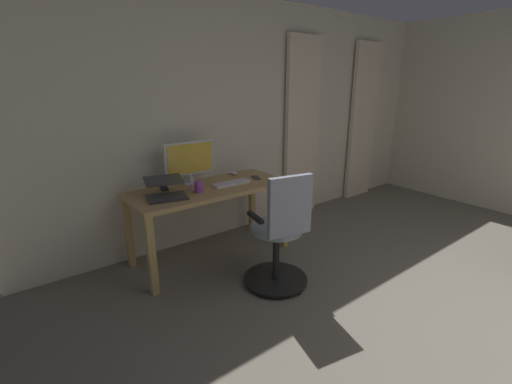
{
  "coord_description": "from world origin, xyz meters",
  "views": [
    {
      "loc": [
        2.6,
        -0.09,
        1.71
      ],
      "look_at": [
        0.92,
        -2.29,
        0.82
      ],
      "focal_mm": 24.18,
      "sensor_mm": 36.0,
      "label": 1
    }
  ],
  "objects_px": {
    "computer_monitor": "(190,160)",
    "mug_coffee": "(198,187)",
    "office_chair": "(280,236)",
    "cell_phone_face_up": "(256,178)",
    "desk": "(210,196)",
    "laptop": "(166,191)",
    "computer_mouse": "(234,173)",
    "cell_phone_by_monitor": "(164,188)",
    "computer_keyboard": "(231,183)"
  },
  "relations": [
    {
      "from": "computer_monitor",
      "to": "mug_coffee",
      "type": "bearing_deg",
      "value": 75.57
    },
    {
      "from": "office_chair",
      "to": "mug_coffee",
      "type": "distance_m",
      "value": 0.88
    },
    {
      "from": "computer_monitor",
      "to": "cell_phone_face_up",
      "type": "height_order",
      "value": "computer_monitor"
    },
    {
      "from": "desk",
      "to": "laptop",
      "type": "bearing_deg",
      "value": 5.48
    },
    {
      "from": "computer_monitor",
      "to": "cell_phone_face_up",
      "type": "relative_size",
      "value": 3.56
    },
    {
      "from": "computer_mouse",
      "to": "cell_phone_by_monitor",
      "type": "height_order",
      "value": "computer_mouse"
    },
    {
      "from": "computer_monitor",
      "to": "computer_keyboard",
      "type": "height_order",
      "value": "computer_monitor"
    },
    {
      "from": "office_chair",
      "to": "computer_monitor",
      "type": "xyz_separation_m",
      "value": [
        0.27,
        -1.05,
        0.5
      ]
    },
    {
      "from": "desk",
      "to": "cell_phone_face_up",
      "type": "height_order",
      "value": "cell_phone_face_up"
    },
    {
      "from": "office_chair",
      "to": "cell_phone_face_up",
      "type": "distance_m",
      "value": 0.93
    },
    {
      "from": "computer_keyboard",
      "to": "mug_coffee",
      "type": "distance_m",
      "value": 0.38
    },
    {
      "from": "cell_phone_by_monitor",
      "to": "computer_keyboard",
      "type": "bearing_deg",
      "value": 171.5
    },
    {
      "from": "desk",
      "to": "office_chair",
      "type": "bearing_deg",
      "value": 102.2
    },
    {
      "from": "computer_monitor",
      "to": "desk",
      "type": "bearing_deg",
      "value": 112.79
    },
    {
      "from": "computer_monitor",
      "to": "mug_coffee",
      "type": "xyz_separation_m",
      "value": [
        0.08,
        0.31,
        -0.18
      ]
    },
    {
      "from": "desk",
      "to": "mug_coffee",
      "type": "bearing_deg",
      "value": 28.87
    },
    {
      "from": "office_chair",
      "to": "computer_mouse",
      "type": "xyz_separation_m",
      "value": [
        -0.25,
        -1.07,
        0.28
      ]
    },
    {
      "from": "computer_mouse",
      "to": "cell_phone_face_up",
      "type": "height_order",
      "value": "computer_mouse"
    },
    {
      "from": "mug_coffee",
      "to": "cell_phone_face_up",
      "type": "bearing_deg",
      "value": -174.45
    },
    {
      "from": "cell_phone_by_monitor",
      "to": "office_chair",
      "type": "bearing_deg",
      "value": 133.29
    },
    {
      "from": "desk",
      "to": "office_chair",
      "type": "relative_size",
      "value": 1.48
    },
    {
      "from": "computer_monitor",
      "to": "cell_phone_by_monitor",
      "type": "relative_size",
      "value": 3.56
    },
    {
      "from": "laptop",
      "to": "desk",
      "type": "bearing_deg",
      "value": -161.33
    },
    {
      "from": "computer_monitor",
      "to": "cell_phone_face_up",
      "type": "bearing_deg",
      "value": 159.54
    },
    {
      "from": "computer_keyboard",
      "to": "computer_monitor",
      "type": "bearing_deg",
      "value": -42.58
    },
    {
      "from": "office_chair",
      "to": "cell_phone_by_monitor",
      "type": "height_order",
      "value": "office_chair"
    },
    {
      "from": "office_chair",
      "to": "mug_coffee",
      "type": "height_order",
      "value": "office_chair"
    },
    {
      "from": "computer_keyboard",
      "to": "desk",
      "type": "bearing_deg",
      "value": -16.52
    },
    {
      "from": "computer_keyboard",
      "to": "mug_coffee",
      "type": "bearing_deg",
      "value": 4.59
    },
    {
      "from": "computer_keyboard",
      "to": "computer_mouse",
      "type": "bearing_deg",
      "value": -127.21
    },
    {
      "from": "computer_monitor",
      "to": "cell_phone_by_monitor",
      "type": "height_order",
      "value": "computer_monitor"
    },
    {
      "from": "desk",
      "to": "cell_phone_by_monitor",
      "type": "distance_m",
      "value": 0.44
    },
    {
      "from": "desk",
      "to": "computer_keyboard",
      "type": "bearing_deg",
      "value": 163.48
    },
    {
      "from": "cell_phone_by_monitor",
      "to": "computer_monitor",
      "type": "bearing_deg",
      "value": -160.9
    },
    {
      "from": "desk",
      "to": "computer_mouse",
      "type": "xyz_separation_m",
      "value": [
        -0.43,
        -0.23,
        0.11
      ]
    },
    {
      "from": "computer_monitor",
      "to": "computer_mouse",
      "type": "xyz_separation_m",
      "value": [
        -0.52,
        -0.02,
        -0.22
      ]
    },
    {
      "from": "mug_coffee",
      "to": "laptop",
      "type": "bearing_deg",
      "value": -9.42
    },
    {
      "from": "desk",
      "to": "computer_mouse",
      "type": "relative_size",
      "value": 15.28
    },
    {
      "from": "laptop",
      "to": "computer_mouse",
      "type": "height_order",
      "value": "laptop"
    },
    {
      "from": "laptop",
      "to": "cell_phone_face_up",
      "type": "xyz_separation_m",
      "value": [
        -1.0,
        -0.02,
        -0.05
      ]
    },
    {
      "from": "office_chair",
      "to": "cell_phone_by_monitor",
      "type": "relative_size",
      "value": 7.15
    },
    {
      "from": "laptop",
      "to": "mug_coffee",
      "type": "xyz_separation_m",
      "value": [
        -0.29,
        0.05,
        -0.0
      ]
    },
    {
      "from": "cell_phone_by_monitor",
      "to": "cell_phone_face_up",
      "type": "relative_size",
      "value": 1.0
    },
    {
      "from": "cell_phone_face_up",
      "to": "office_chair",
      "type": "bearing_deg",
      "value": 87.95
    },
    {
      "from": "cell_phone_face_up",
      "to": "mug_coffee",
      "type": "relative_size",
      "value": 1.14
    },
    {
      "from": "computer_keyboard",
      "to": "mug_coffee",
      "type": "relative_size",
      "value": 3.11
    },
    {
      "from": "desk",
      "to": "cell_phone_by_monitor",
      "type": "height_order",
      "value": "cell_phone_by_monitor"
    },
    {
      "from": "computer_monitor",
      "to": "computer_keyboard",
      "type": "xyz_separation_m",
      "value": [
        -0.3,
        0.28,
        -0.22
      ]
    },
    {
      "from": "office_chair",
      "to": "computer_monitor",
      "type": "bearing_deg",
      "value": 115.69
    },
    {
      "from": "computer_monitor",
      "to": "laptop",
      "type": "height_order",
      "value": "computer_monitor"
    }
  ]
}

